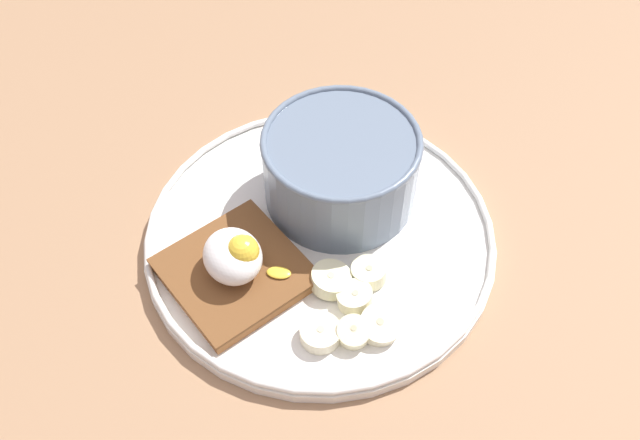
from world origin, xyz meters
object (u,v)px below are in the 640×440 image
oatmeal_bowl (341,168)px  banana_slice_inner (383,324)px  banana_slice_front (355,298)px  banana_slice_back (331,280)px  poached_egg (235,255)px  toast_slice (235,272)px  banana_slice_left (369,273)px  banana_slice_right (353,332)px  banana_slice_outer (321,333)px

oatmeal_bowl → banana_slice_inner: oatmeal_bowl is taller
banana_slice_front → banana_slice_inner: bearing=15.2°
banana_slice_back → oatmeal_bowl: bearing=148.4°
oatmeal_bowl → banana_slice_front: 12.00cm
banana_slice_front → banana_slice_back: same height
banana_slice_back → poached_egg: bearing=-121.9°
toast_slice → banana_slice_left: size_ratio=3.38×
toast_slice → banana_slice_front: size_ratio=2.97×
banana_slice_front → banana_slice_right: 3.20cm
toast_slice → banana_slice_inner: 12.96cm
oatmeal_bowl → banana_slice_right: 15.09cm
banana_slice_inner → banana_slice_outer: banana_slice_inner is taller
toast_slice → banana_slice_left: (4.99, 9.91, 0.01)cm
banana_slice_outer → banana_slice_left: bearing=118.2°
banana_slice_back → banana_slice_right: size_ratio=1.10×
banana_slice_inner → banana_slice_outer: size_ratio=1.16×
banana_slice_right → banana_slice_inner: bearing=82.5°
oatmeal_bowl → poached_egg: oatmeal_bowl is taller
oatmeal_bowl → poached_egg: bearing=-69.8°
banana_slice_back → banana_slice_inner: 5.78cm
banana_slice_left → banana_slice_outer: size_ratio=1.07×
banana_slice_back → banana_slice_inner: (5.49, 1.82, -0.07)cm
banana_slice_outer → banana_slice_back: bearing=144.0°
oatmeal_bowl → banana_slice_right: bearing=-23.2°
banana_slice_left → banana_slice_inner: size_ratio=0.92×
banana_slice_back → banana_slice_outer: size_ratio=1.19×
oatmeal_bowl → banana_slice_outer: oatmeal_bowl is taller
banana_slice_back → banana_slice_front: bearing=22.3°
oatmeal_bowl → poached_egg: size_ratio=2.10×
banana_slice_inner → banana_slice_outer: bearing=-107.2°
banana_slice_front → banana_slice_back: 2.59cm
banana_slice_front → banana_slice_outer: bearing=-67.5°
banana_slice_front → banana_slice_left: size_ratio=1.14×
banana_slice_inner → toast_slice: bearing=-138.5°
banana_slice_front → banana_slice_inner: (3.09, 0.84, -0.05)cm
banana_slice_right → banana_slice_front: bearing=149.8°
oatmeal_bowl → banana_slice_inner: size_ratio=3.44×
poached_egg → banana_slice_back: 8.12cm
toast_slice → poached_egg: poached_egg is taller
banana_slice_right → banana_slice_inner: banana_slice_right is taller
banana_slice_back → banana_slice_outer: 4.97cm
banana_slice_front → banana_slice_right: size_ratio=1.12×
poached_egg → banana_slice_front: bearing=49.4°
oatmeal_bowl → banana_slice_back: 10.33cm
oatmeal_bowl → banana_slice_front: oatmeal_bowl is taller
toast_slice → banana_slice_front: 10.19cm
oatmeal_bowl → banana_slice_inner: bearing=-13.7°
toast_slice → banana_slice_right: 11.22cm
toast_slice → banana_slice_front: (6.62, 7.75, 0.04)cm
poached_egg → banana_slice_left: poached_egg is taller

